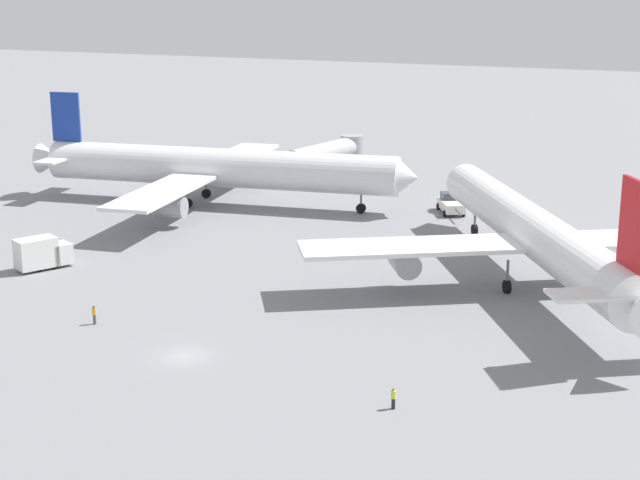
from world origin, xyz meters
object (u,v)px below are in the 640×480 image
at_px(airliner_at_gate_left, 216,168).
at_px(ground_crew_wing_walker_right, 393,398).
at_px(pushback_tug, 451,204).
at_px(airliner_being_pushed, 533,232).
at_px(gse_catering_truck_tall, 42,253).
at_px(ground_crew_marshaller_foreground, 94,314).
at_px(jet_bridge, 331,151).

bearing_deg(airliner_at_gate_left, ground_crew_wing_walker_right, -48.47).
bearing_deg(airliner_at_gate_left, pushback_tug, 15.90).
relative_size(airliner_being_pushed, pushback_tug, 5.49).
xyz_separation_m(pushback_tug, gse_catering_truck_tall, (-31.56, -44.08, 0.56)).
height_order(airliner_at_gate_left, ground_crew_marshaller_foreground, airliner_at_gate_left).
xyz_separation_m(ground_crew_marshaller_foreground, jet_bridge, (-10.04, 72.99, 2.99)).
height_order(airliner_being_pushed, ground_crew_marshaller_foreground, airliner_being_pushed).
height_order(pushback_tug, ground_crew_marshaller_foreground, pushback_tug).
distance_m(airliner_being_pushed, ground_crew_marshaller_foreground, 43.82).
distance_m(airliner_being_pushed, jet_bridge, 61.28).
relative_size(ground_crew_wing_walker_right, jet_bridge, 0.09).
relative_size(airliner_at_gate_left, gse_catering_truck_tall, 8.82).
bearing_deg(gse_catering_truck_tall, jet_bridge, 84.39).
xyz_separation_m(airliner_at_gate_left, airliner_being_pushed, (48.14, -18.03, 0.31)).
height_order(airliner_at_gate_left, gse_catering_truck_tall, airliner_at_gate_left).
bearing_deg(airliner_at_gate_left, ground_crew_marshaller_foreground, -71.67).
bearing_deg(airliner_being_pushed, pushback_tug, 122.40).
bearing_deg(ground_crew_marshaller_foreground, pushback_tug, 74.49).
distance_m(gse_catering_truck_tall, ground_crew_wing_walker_right, 49.78).
bearing_deg(jet_bridge, gse_catering_truck_tall, -95.61).
xyz_separation_m(airliner_at_gate_left, ground_crew_marshaller_foreground, (15.57, -47.01, -4.18)).
distance_m(airliner_at_gate_left, gse_catering_truck_tall, 35.40).
bearing_deg(ground_crew_wing_walker_right, gse_catering_truck_tall, 159.99).
xyz_separation_m(airliner_being_pushed, jet_bridge, (-42.60, 44.02, -1.51)).
height_order(pushback_tug, jet_bridge, jet_bridge).
xyz_separation_m(gse_catering_truck_tall, jet_bridge, (6.02, 61.22, 2.15)).
height_order(gse_catering_truck_tall, ground_crew_wing_walker_right, gse_catering_truck_tall).
distance_m(gse_catering_truck_tall, ground_crew_marshaller_foreground, 19.93).
distance_m(gse_catering_truck_tall, jet_bridge, 61.55).
relative_size(airliner_at_gate_left, airliner_being_pushed, 1.17).
height_order(ground_crew_wing_walker_right, jet_bridge, jet_bridge).
distance_m(airliner_at_gate_left, pushback_tug, 32.55).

